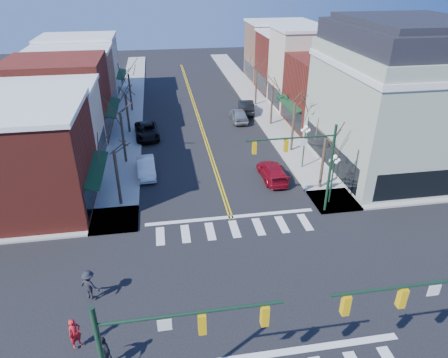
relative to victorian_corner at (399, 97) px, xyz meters
name	(u,v)px	position (x,y,z in m)	size (l,w,h in m)	color
ground	(254,288)	(-16.50, -14.50, -6.66)	(160.00, 160.00, 0.00)	black
sidewalk_left	(123,158)	(-25.25, 5.50, -6.58)	(3.50, 70.00, 0.15)	#9E9B93
sidewalk_right	(291,146)	(-7.75, 5.50, -6.58)	(3.50, 70.00, 0.15)	#9E9B93
bldg_left_brick_a	(19,162)	(-32.00, -2.75, -2.66)	(10.00, 8.50, 8.00)	maroon
bldg_left_stucco_a	(43,129)	(-32.00, 5.00, -2.91)	(10.00, 7.00, 7.50)	beige
bldg_left_brick_b	(59,99)	(-32.00, 13.00, -2.41)	(10.00, 9.00, 8.50)	maroon
bldg_left_tan	(73,83)	(-32.00, 21.25, -2.76)	(10.00, 7.50, 7.80)	#9C6F56
bldg_left_stucco_b	(81,68)	(-32.00, 29.00, -2.56)	(10.00, 8.00, 8.20)	beige
bldg_right_brick_a	(334,93)	(-1.00, 11.25, -2.66)	(10.00, 8.50, 8.00)	maroon
bldg_right_stucco	(312,69)	(-1.00, 19.00, -1.66)	(10.00, 7.00, 10.00)	beige
bldg_right_brick_b	(293,63)	(-1.00, 26.50, -2.41)	(10.00, 8.00, 8.50)	maroon
bldg_right_tan	(278,51)	(-1.00, 34.50, -2.16)	(10.00, 8.00, 9.00)	#9C6F56
victorian_corner	(399,97)	(0.00, 0.00, 0.00)	(12.25, 14.25, 13.30)	#A0AB94
traffic_mast_near_left	(155,352)	(-22.05, -21.90, -1.95)	(6.60, 0.28, 7.20)	#14331E
traffic_mast_near_right	(436,313)	(-10.95, -21.90, -1.95)	(6.60, 0.28, 7.20)	#14331E
traffic_mast_far_right	(308,159)	(-10.95, -7.10, -1.95)	(6.60, 0.28, 7.20)	#14331E
lamppost_corner	(333,171)	(-8.30, -6.00, -3.70)	(0.36, 0.36, 4.33)	#14331E
lamppost_midblock	(305,139)	(-8.30, 0.50, -3.70)	(0.36, 0.36, 4.33)	#14331E
tree_left_a	(118,179)	(-24.90, -3.50, -4.28)	(0.24, 0.24, 4.76)	#382B21
tree_left_b	(123,139)	(-24.90, 4.50, -4.14)	(0.24, 0.24, 5.04)	#382B21
tree_left_c	(128,114)	(-24.90, 12.50, -4.38)	(0.24, 0.24, 4.55)	#382B21
tree_left_d	(130,93)	(-24.90, 20.50, -4.21)	(0.24, 0.24, 4.90)	#382B21
tree_right_a	(322,164)	(-8.10, -3.50, -4.35)	(0.24, 0.24, 4.62)	#382B21
tree_right_b	(293,128)	(-8.10, 4.50, -4.07)	(0.24, 0.24, 5.18)	#382B21
tree_right_c	(272,105)	(-8.10, 12.50, -4.24)	(0.24, 0.24, 4.83)	#382B21
tree_right_d	(256,87)	(-8.10, 20.50, -4.17)	(0.24, 0.24, 4.97)	#382B21
car_left_near	(147,166)	(-22.87, 1.95, -5.99)	(1.58, 3.92, 1.34)	silver
car_left_mid	(146,167)	(-22.90, 1.54, -5.91)	(1.58, 4.52, 1.49)	white
car_left_far	(147,131)	(-22.90, 10.80, -5.90)	(2.51, 5.45, 1.52)	black
car_right_near	(273,172)	(-11.69, -1.15, -5.93)	(2.03, 4.98, 1.45)	maroon
car_right_mid	(239,115)	(-11.70, 14.39, -5.85)	(1.91, 4.75, 1.62)	#A7A8AC
car_right_far	(246,106)	(-10.10, 17.46, -5.81)	(1.80, 5.15, 1.70)	black
pedestrian_red_a	(75,333)	(-26.21, -17.13, -5.65)	(0.63, 0.41, 1.72)	red
pedestrian_dark_a	(104,352)	(-24.66, -18.54, -5.55)	(1.12, 0.47, 1.91)	black
pedestrian_dark_b	(89,285)	(-25.93, -13.84, -5.56)	(1.23, 0.70, 1.90)	black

